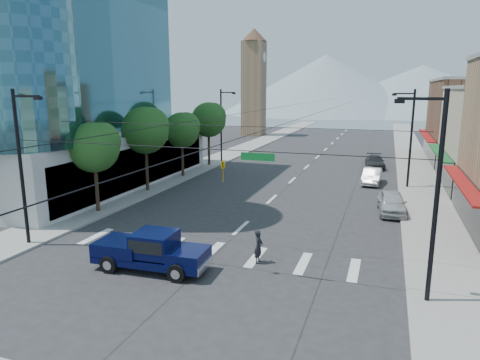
% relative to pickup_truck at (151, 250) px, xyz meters
% --- Properties ---
extents(ground, '(160.00, 160.00, 0.00)m').
position_rel_pickup_truck_xyz_m(ground, '(2.15, 1.73, -1.04)').
color(ground, '#28282B').
rests_on(ground, ground).
extents(sidewalk_left, '(4.00, 120.00, 0.15)m').
position_rel_pickup_truck_xyz_m(sidewalk_left, '(-9.85, 41.73, -0.97)').
color(sidewalk_left, gray).
rests_on(sidewalk_left, ground).
extents(sidewalk_right, '(4.00, 120.00, 0.15)m').
position_rel_pickup_truck_xyz_m(sidewalk_right, '(14.15, 41.73, -0.97)').
color(sidewalk_right, gray).
rests_on(sidewalk_right, ground).
extents(office_tower, '(29.50, 27.00, 30.00)m').
position_rel_pickup_truck_xyz_m(office_tower, '(-24.11, 15.58, 13.41)').
color(office_tower, '#B7B7B2').
rests_on(office_tower, ground).
extents(clock_tower, '(4.80, 4.80, 20.40)m').
position_rel_pickup_truck_xyz_m(clock_tower, '(-14.35, 63.73, 9.60)').
color(clock_tower, '#8C6B4C').
rests_on(clock_tower, ground).
extents(mountain_left, '(80.00, 80.00, 22.00)m').
position_rel_pickup_truck_xyz_m(mountain_left, '(-12.85, 151.73, 9.96)').
color(mountain_left, gray).
rests_on(mountain_left, ground).
extents(mountain_right, '(90.00, 90.00, 18.00)m').
position_rel_pickup_truck_xyz_m(mountain_right, '(22.15, 161.73, 7.96)').
color(mountain_right, gray).
rests_on(mountain_right, ground).
extents(tree_near, '(3.65, 3.64, 6.71)m').
position_rel_pickup_truck_xyz_m(tree_near, '(-8.92, 7.83, 3.95)').
color(tree_near, black).
rests_on(tree_near, ground).
extents(tree_midnear, '(4.09, 4.09, 7.52)m').
position_rel_pickup_truck_xyz_m(tree_midnear, '(-8.92, 14.83, 4.55)').
color(tree_midnear, black).
rests_on(tree_midnear, ground).
extents(tree_midfar, '(3.65, 3.64, 6.71)m').
position_rel_pickup_truck_xyz_m(tree_midfar, '(-8.92, 21.83, 3.95)').
color(tree_midfar, black).
rests_on(tree_midfar, ground).
extents(tree_far, '(4.09, 4.09, 7.52)m').
position_rel_pickup_truck_xyz_m(tree_far, '(-8.92, 28.83, 4.55)').
color(tree_far, black).
rests_on(tree_far, ground).
extents(signal_rig, '(21.80, 0.20, 9.00)m').
position_rel_pickup_truck_xyz_m(signal_rig, '(2.35, 0.73, 3.60)').
color(signal_rig, black).
rests_on(signal_rig, ground).
extents(lamp_pole_nw, '(2.00, 0.25, 9.00)m').
position_rel_pickup_truck_xyz_m(lamp_pole_nw, '(-8.51, 31.73, 3.90)').
color(lamp_pole_nw, black).
rests_on(lamp_pole_nw, ground).
extents(lamp_pole_ne, '(2.00, 0.25, 9.00)m').
position_rel_pickup_truck_xyz_m(lamp_pole_ne, '(12.82, 23.73, 3.90)').
color(lamp_pole_ne, black).
rests_on(lamp_pole_ne, ground).
extents(pickup_truck, '(5.98, 2.50, 2.00)m').
position_rel_pickup_truck_xyz_m(pickup_truck, '(0.00, 0.00, 0.00)').
color(pickup_truck, '#070C38').
rests_on(pickup_truck, ground).
extents(pedestrian, '(0.44, 0.66, 1.79)m').
position_rel_pickup_truck_xyz_m(pedestrian, '(4.89, 2.59, -0.14)').
color(pedestrian, black).
rests_on(pedestrian, ground).
extents(parked_car_near, '(2.27, 4.87, 1.61)m').
position_rel_pickup_truck_xyz_m(parked_car_near, '(11.55, 14.61, -0.23)').
color(parked_car_near, silver).
rests_on(parked_car_near, ground).
extents(parked_car_mid, '(1.81, 4.63, 1.50)m').
position_rel_pickup_truck_xyz_m(parked_car_mid, '(9.75, 24.64, -0.29)').
color(parked_car_mid, silver).
rests_on(parked_car_mid, ground).
extents(parked_car_far, '(2.50, 5.19, 1.46)m').
position_rel_pickup_truck_xyz_m(parked_car_far, '(9.75, 33.71, -0.31)').
color(parked_car_far, '#28282A').
rests_on(parked_car_far, ground).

